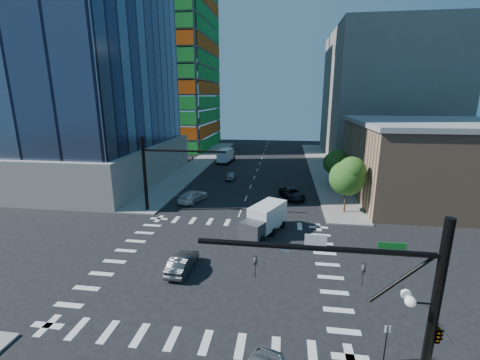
# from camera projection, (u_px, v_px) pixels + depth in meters

# --- Properties ---
(ground) EXTENTS (160.00, 160.00, 0.00)m
(ground) POSITION_uv_depth(u_px,v_px,m) (220.00, 263.00, 27.15)
(ground) COLOR black
(ground) RESTS_ON ground
(road_markings) EXTENTS (20.00, 20.00, 0.01)m
(road_markings) POSITION_uv_depth(u_px,v_px,m) (220.00, 263.00, 27.14)
(road_markings) COLOR silver
(road_markings) RESTS_ON ground
(sidewalk_ne) EXTENTS (5.00, 60.00, 0.15)m
(sidewalk_ne) POSITION_uv_depth(u_px,v_px,m) (322.00, 167.00, 63.77)
(sidewalk_ne) COLOR gray
(sidewalk_ne) RESTS_ON ground
(sidewalk_nw) EXTENTS (5.00, 60.00, 0.15)m
(sidewalk_nw) POSITION_uv_depth(u_px,v_px,m) (199.00, 164.00, 67.14)
(sidewalk_nw) COLOR gray
(sidewalk_nw) RESTS_ON ground
(construction_building) EXTENTS (25.16, 34.50, 70.60)m
(construction_building) POSITION_uv_depth(u_px,v_px,m) (163.00, 54.00, 83.98)
(construction_building) COLOR gray
(construction_building) RESTS_ON ground
(commercial_building) EXTENTS (20.50, 22.50, 10.60)m
(commercial_building) POSITION_uv_depth(u_px,v_px,m) (432.00, 160.00, 43.52)
(commercial_building) COLOR #9F7A5C
(commercial_building) RESTS_ON ground
(bg_building_ne) EXTENTS (24.00, 30.00, 28.00)m
(bg_building_ne) POSITION_uv_depth(u_px,v_px,m) (384.00, 95.00, 72.68)
(bg_building_ne) COLOR slate
(bg_building_ne) RESTS_ON ground
(signal_mast_se) EXTENTS (10.51, 2.48, 9.00)m
(signal_mast_se) POSITION_uv_depth(u_px,v_px,m) (411.00, 310.00, 13.43)
(signal_mast_se) COLOR black
(signal_mast_se) RESTS_ON sidewalk_se
(signal_mast_nw) EXTENTS (10.20, 0.40, 9.00)m
(signal_mast_nw) POSITION_uv_depth(u_px,v_px,m) (156.00, 167.00, 38.13)
(signal_mast_nw) COLOR black
(signal_mast_nw) RESTS_ON sidewalk_nw
(tree_south) EXTENTS (4.16, 4.16, 6.82)m
(tree_south) POSITION_uv_depth(u_px,v_px,m) (349.00, 176.00, 37.58)
(tree_south) COLOR #382316
(tree_south) RESTS_ON sidewalk_ne
(tree_north) EXTENTS (3.54, 3.52, 5.78)m
(tree_north) POSITION_uv_depth(u_px,v_px,m) (336.00, 162.00, 49.22)
(tree_north) COLOR #382316
(tree_north) RESTS_ON sidewalk_ne
(no_parking_sign) EXTENTS (0.30, 0.06, 2.20)m
(no_parking_sign) POSITION_uv_depth(u_px,v_px,m) (386.00, 339.00, 16.73)
(no_parking_sign) COLOR black
(no_parking_sign) RESTS_ON ground
(car_nb_far) EXTENTS (3.98, 5.66, 1.43)m
(car_nb_far) POSITION_uv_depth(u_px,v_px,m) (292.00, 193.00, 44.20)
(car_nb_far) COLOR black
(car_nb_far) RESTS_ON ground
(car_sb_near) EXTENTS (3.65, 5.60, 1.51)m
(car_sb_near) POSITION_uv_depth(u_px,v_px,m) (193.00, 196.00, 42.94)
(car_sb_near) COLOR white
(car_sb_near) RESTS_ON ground
(car_sb_mid) EXTENTS (1.53, 3.77, 1.28)m
(car_sb_mid) POSITION_uv_depth(u_px,v_px,m) (231.00, 176.00, 54.48)
(car_sb_mid) COLOR #A2A4A9
(car_sb_mid) RESTS_ON ground
(car_sb_cross) EXTENTS (1.67, 4.31, 1.40)m
(car_sb_cross) POSITION_uv_depth(u_px,v_px,m) (182.00, 263.00, 25.82)
(car_sb_cross) COLOR #4B4C50
(car_sb_cross) RESTS_ON ground
(box_truck_near) EXTENTS (4.56, 6.14, 2.96)m
(box_truck_near) POSITION_uv_depth(u_px,v_px,m) (263.00, 222.00, 32.54)
(box_truck_near) COLOR black
(box_truck_near) RESTS_ON ground
(box_truck_far) EXTENTS (3.11, 6.00, 3.02)m
(box_truck_far) POSITION_uv_depth(u_px,v_px,m) (226.00, 156.00, 68.31)
(box_truck_far) COLOR black
(box_truck_far) RESTS_ON ground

